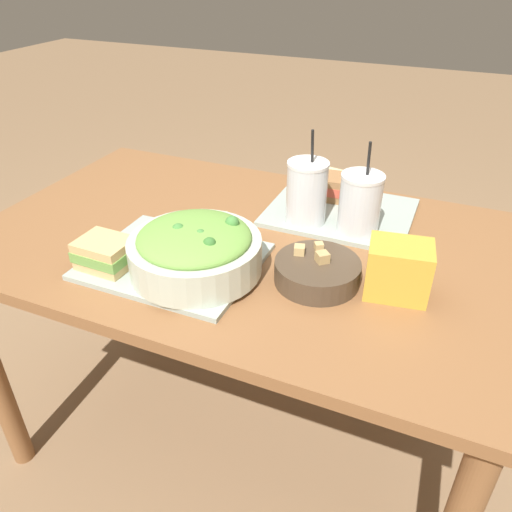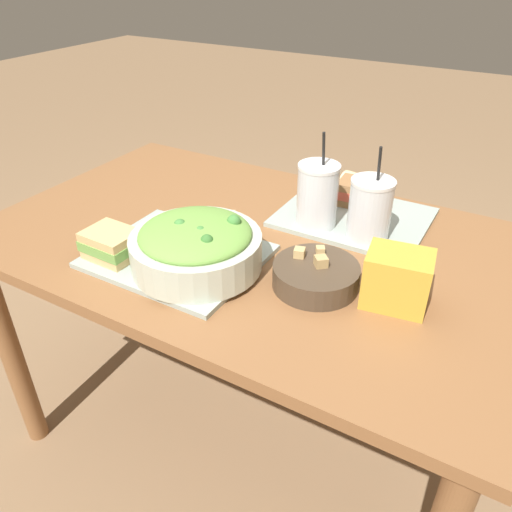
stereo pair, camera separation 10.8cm
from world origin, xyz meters
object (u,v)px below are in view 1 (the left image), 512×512
at_px(soup_bowl, 317,271).
at_px(sandwich_near, 105,253).
at_px(salad_bowl, 195,249).
at_px(baguette_far, 341,181).
at_px(drink_cup_dark, 307,195).
at_px(chip_bag, 398,270).
at_px(drink_cup_red, 360,206).
at_px(sandwich_far, 342,188).
at_px(baguette_near, 206,225).

xyz_separation_m(soup_bowl, sandwich_near, (-0.44, -0.14, 0.02)).
distance_m(salad_bowl, baguette_far, 0.55).
height_order(drink_cup_dark, chip_bag, drink_cup_dark).
height_order(soup_bowl, chip_bag, chip_bag).
xyz_separation_m(drink_cup_red, chip_bag, (0.13, -0.20, -0.03)).
distance_m(sandwich_near, sandwich_far, 0.66).
distance_m(soup_bowl, sandwich_far, 0.40).
bearing_deg(sandwich_far, baguette_far, 102.68).
height_order(salad_bowl, soup_bowl, salad_bowl).
xyz_separation_m(sandwich_near, baguette_far, (0.37, 0.58, 0.00)).
bearing_deg(sandwich_far, drink_cup_red, -67.60).
relative_size(baguette_far, drink_cup_red, 0.45).
relative_size(sandwich_near, sandwich_far, 1.03).
xyz_separation_m(baguette_far, drink_cup_dark, (-0.04, -0.21, 0.04)).
bearing_deg(chip_bag, salad_bowl, -174.62).
relative_size(sandwich_near, chip_bag, 0.87).
bearing_deg(soup_bowl, sandwich_near, -162.35).
xyz_separation_m(soup_bowl, sandwich_far, (-0.05, 0.40, 0.02)).
bearing_deg(baguette_far, salad_bowl, 171.77).
xyz_separation_m(sandwich_near, sandwich_far, (0.39, 0.54, 0.00)).
bearing_deg(sandwich_far, baguette_near, -130.29).
height_order(soup_bowl, sandwich_far, sandwich_far).
height_order(sandwich_near, chip_bag, chip_bag).
height_order(baguette_far, drink_cup_red, drink_cup_red).
relative_size(drink_cup_red, chip_bag, 1.68).
xyz_separation_m(soup_bowl, chip_bag, (0.16, 0.03, 0.03)).
xyz_separation_m(baguette_near, drink_cup_dark, (0.20, 0.17, 0.04)).
relative_size(soup_bowl, drink_cup_dark, 0.75).
bearing_deg(drink_cup_dark, baguette_far, 80.31).
relative_size(sandwich_near, drink_cup_dark, 0.50).
xyz_separation_m(drink_cup_dark, chip_bag, (0.27, -0.20, -0.03)).
bearing_deg(baguette_near, baguette_far, -59.54).
bearing_deg(sandwich_near, drink_cup_red, 39.55).
height_order(soup_bowl, baguette_near, baguette_near).
relative_size(soup_bowl, sandwich_far, 1.56).
bearing_deg(drink_cup_red, salad_bowl, -132.71).
xyz_separation_m(sandwich_far, chip_bag, (0.22, -0.37, 0.01)).
bearing_deg(sandwich_far, chip_bag, -64.38).
xyz_separation_m(baguette_near, chip_bag, (0.46, -0.03, 0.01)).
bearing_deg(baguette_far, drink_cup_dark, -178.38).
bearing_deg(salad_bowl, drink_cup_dark, 64.25).
bearing_deg(baguette_near, sandwich_far, -64.26).
relative_size(soup_bowl, chip_bag, 1.32).
relative_size(salad_bowl, soup_bowl, 1.56).
bearing_deg(baguette_near, soup_bowl, -129.31).
relative_size(salad_bowl, sandwich_far, 2.44).
xyz_separation_m(salad_bowl, baguette_far, (0.18, 0.52, -0.02)).
bearing_deg(drink_cup_dark, salad_bowl, -115.75).
height_order(salad_bowl, baguette_near, salad_bowl).
distance_m(salad_bowl, soup_bowl, 0.27).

